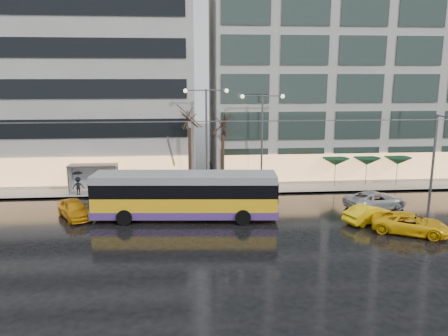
{
  "coord_description": "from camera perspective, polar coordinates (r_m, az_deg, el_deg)",
  "views": [
    {
      "loc": [
        0.36,
        -27.8,
        10.17
      ],
      "look_at": [
        3.09,
        5.0,
        3.3
      ],
      "focal_mm": 35.0,
      "sensor_mm": 36.0,
      "label": 1
    }
  ],
  "objects": [
    {
      "name": "ground",
      "position": [
        29.6,
        -5.21,
        -8.35
      ],
      "size": [
        140.0,
        140.0,
        0.0
      ],
      "primitive_type": "plane",
      "color": "black",
      "rests_on": "ground"
    },
    {
      "name": "catenary",
      "position": [
        36.23,
        -3.68,
        2.37
      ],
      "size": [
        42.24,
        5.12,
        7.0
      ],
      "color": "#595B60",
      "rests_on": "ground"
    },
    {
      "name": "taxi_b",
      "position": [
        32.81,
        18.37,
        -5.72
      ],
      "size": [
        4.07,
        2.8,
        1.27
      ],
      "primitive_type": "imported",
      "rotation": [
        0.0,
        0.0,
        1.99
      ],
      "color": "yellow",
      "rests_on": "ground"
    },
    {
      "name": "tree_a",
      "position": [
        38.92,
        -4.57,
        7.21
      ],
      "size": [
        3.2,
        3.2,
        8.4
      ],
      "color": "black",
      "rests_on": "sidewalk"
    },
    {
      "name": "kerb",
      "position": [
        38.24,
        -2.13,
        -3.52
      ],
      "size": [
        80.0,
        0.1,
        0.15
      ],
      "primitive_type": "cube",
      "color": "slate",
      "rests_on": "ground"
    },
    {
      "name": "pedestrian_a",
      "position": [
        38.99,
        -11.71,
        -1.21
      ],
      "size": [
        1.21,
        1.22,
        2.19
      ],
      "color": "black",
      "rests_on": "sidewalk"
    },
    {
      "name": "sedan_silver",
      "position": [
        36.37,
        19.2,
        -3.99
      ],
      "size": [
        5.37,
        3.46,
        1.38
      ],
      "primitive_type": "imported",
      "rotation": [
        0.0,
        0.0,
        1.83
      ],
      "color": "#ABABB0",
      "rests_on": "ground"
    },
    {
      "name": "building_right",
      "position": [
        50.43,
        17.49,
        14.09
      ],
      "size": [
        32.0,
        14.0,
        25.0
      ],
      "primitive_type": "cube",
      "color": "#9C9A95",
      "rests_on": "sidewalk"
    },
    {
      "name": "street_lamp_far",
      "position": [
        39.42,
        5.0,
        5.26
      ],
      "size": [
        3.96,
        0.36,
        8.53
      ],
      "color": "#595B60",
      "rests_on": "sidewalk"
    },
    {
      "name": "trolleybus",
      "position": [
        31.81,
        -5.11,
        -3.77
      ],
      "size": [
        13.41,
        5.63,
        6.14
      ],
      "color": "yellow",
      "rests_on": "ground"
    },
    {
      "name": "parasol_c",
      "position": [
        44.16,
        21.74,
        0.88
      ],
      "size": [
        2.5,
        2.5,
        2.65
      ],
      "color": "#595B60",
      "rests_on": "sidewalk"
    },
    {
      "name": "tree_b",
      "position": [
        39.3,
        -0.15,
        6.29
      ],
      "size": [
        3.2,
        3.2,
        7.7
      ],
      "color": "black",
      "rests_on": "sidewalk"
    },
    {
      "name": "building_left",
      "position": [
        49.58,
        -24.58,
        11.89
      ],
      "size": [
        34.0,
        14.0,
        22.0
      ],
      "primitive_type": "cube",
      "color": "#9C9A95",
      "rests_on": "sidewalk"
    },
    {
      "name": "pedestrian_c",
      "position": [
        39.75,
        -18.53,
        -1.78
      ],
      "size": [
        1.09,
        0.93,
        2.11
      ],
      "color": "black",
      "rests_on": "sidewalk"
    },
    {
      "name": "taxi_c",
      "position": [
        31.56,
        23.18,
        -6.7
      ],
      "size": [
        5.34,
        4.28,
        1.35
      ],
      "primitive_type": "imported",
      "rotation": [
        0.0,
        0.0,
        1.07
      ],
      "color": "yellow",
      "rests_on": "ground"
    },
    {
      "name": "bus_shelter",
      "position": [
        40.31,
        -17.17,
        -0.49
      ],
      "size": [
        4.2,
        1.6,
        2.51
      ],
      "color": "#595B60",
      "rests_on": "sidewalk"
    },
    {
      "name": "pedestrian_b",
      "position": [
        38.96,
        -14.63,
        -2.35
      ],
      "size": [
        0.91,
        0.83,
        1.51
      ],
      "color": "black",
      "rests_on": "sidewalk"
    },
    {
      "name": "parasol_b",
      "position": [
        42.91,
        18.15,
        0.83
      ],
      "size": [
        2.5,
        2.5,
        2.65
      ],
      "color": "#595B60",
      "rests_on": "sidewalk"
    },
    {
      "name": "sidewalk",
      "position": [
        43.03,
        -2.44,
        -1.78
      ],
      "size": [
        80.0,
        10.0,
        0.15
      ],
      "primitive_type": "cube",
      "color": "gray",
      "rests_on": "ground"
    },
    {
      "name": "parasol_a",
      "position": [
        41.84,
        14.36,
        0.79
      ],
      "size": [
        2.5,
        2.5,
        2.65
      ],
      "color": "#595B60",
      "rests_on": "sidewalk"
    },
    {
      "name": "street_lamp_near",
      "position": [
        38.86,
        -2.32,
        5.61
      ],
      "size": [
        3.96,
        0.36,
        9.03
      ],
      "color": "#595B60",
      "rests_on": "sidewalk"
    },
    {
      "name": "taxi_a",
      "position": [
        33.95,
        -18.96,
        -5.06
      ],
      "size": [
        3.48,
        4.38,
        1.4
      ],
      "primitive_type": "imported",
      "rotation": [
        0.0,
        0.0,
        0.52
      ],
      "color": "orange",
      "rests_on": "ground"
    }
  ]
}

